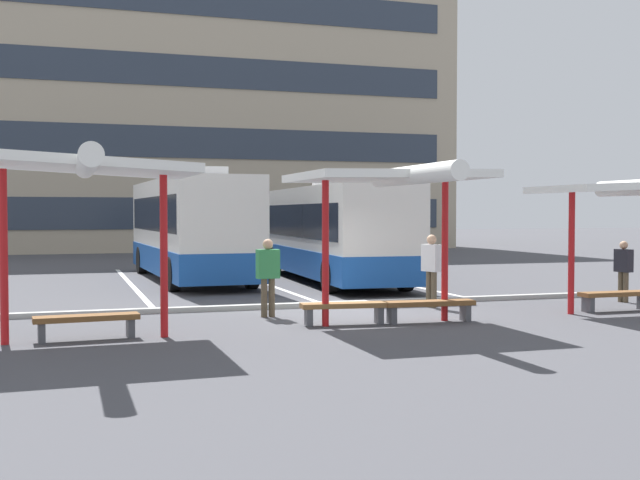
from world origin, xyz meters
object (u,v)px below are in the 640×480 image
object	(u,v)px
waiting_shelter_1	(392,180)
bench_1	(344,308)
waiting_shelter_0	(86,169)
bench_0	(87,321)
waiting_passenger_1	(623,267)
waiting_shelter_2	(630,190)
bench_3	(616,296)
coach_bus_0	(190,229)
waiting_passenger_0	(431,265)
bench_2	(429,306)
waiting_passenger_2	(268,272)
coach_bus_1	(332,234)

from	to	relation	value
waiting_shelter_1	bench_1	distance (m)	2.77
waiting_shelter_0	bench_0	distance (m)	2.71
waiting_shelter_0	waiting_passenger_1	distance (m)	13.54
waiting_shelter_0	waiting_shelter_2	world-z (taller)	waiting_shelter_0
bench_1	bench_3	size ratio (longest dim) A/B	0.98
coach_bus_0	bench_0	world-z (taller)	coach_bus_0
waiting_passenger_0	waiting_passenger_1	distance (m)	5.16
bench_1	waiting_passenger_1	world-z (taller)	waiting_passenger_1
waiting_passenger_1	waiting_shelter_0	bearing A→B (deg)	-169.59
bench_1	waiting_shelter_2	bearing A→B (deg)	-1.86
waiting_passenger_0	waiting_shelter_0	bearing A→B (deg)	-160.14
coach_bus_0	bench_2	xyz separation A→B (m)	(3.17, -11.77, -1.37)
waiting_shelter_1	bench_2	distance (m)	2.75
coach_bus_0	waiting_passenger_2	xyz separation A→B (m)	(0.19, -9.92, -0.72)
bench_2	coach_bus_1	bearing A→B (deg)	82.95
coach_bus_1	waiting_passenger_2	distance (m)	9.11
bench_0	waiting_shelter_1	distance (m)	6.47
waiting_shelter_0	bench_0	size ratio (longest dim) A/B	2.62
bench_3	bench_0	bearing A→B (deg)	-177.03
bench_0	waiting_shelter_0	bearing A→B (deg)	-90.00
coach_bus_1	waiting_passenger_0	world-z (taller)	coach_bus_1
bench_0	waiting_shelter_1	bearing A→B (deg)	0.71
coach_bus_0	waiting_shelter_1	world-z (taller)	coach_bus_0
waiting_shelter_2	bench_3	xyz separation A→B (m)	(0.00, 0.41, -2.44)
waiting_shelter_2	waiting_shelter_1	bearing A→B (deg)	-178.79
waiting_shelter_1	waiting_passenger_0	xyz separation A→B (m)	(2.08, 2.47, -1.91)
waiting_passenger_0	waiting_passenger_2	world-z (taller)	waiting_passenger_0
waiting_shelter_0	bench_2	world-z (taller)	waiting_shelter_0
waiting_shelter_2	bench_0	bearing A→B (deg)	-179.04
waiting_shelter_1	waiting_passenger_0	distance (m)	3.75
waiting_passenger_0	waiting_passenger_2	size ratio (longest dim) A/B	1.03
waiting_shelter_2	waiting_passenger_2	distance (m)	8.34
bench_3	coach_bus_0	bearing A→B (deg)	125.54
coach_bus_0	waiting_passenger_0	size ratio (longest dim) A/B	6.01
coach_bus_1	waiting_passenger_0	distance (m)	7.59
waiting_shelter_1	waiting_passenger_0	size ratio (longest dim) A/B	2.66
coach_bus_1	bench_2	world-z (taller)	coach_bus_1
waiting_passenger_2	waiting_shelter_1	bearing A→B (deg)	-43.69
waiting_shelter_2	waiting_passenger_2	size ratio (longest dim) A/B	2.42
waiting_shelter_0	waiting_shelter_2	xyz separation A→B (m)	(11.78, 0.54, -0.25)
bench_2	waiting_passenger_2	bearing A→B (deg)	148.24
coach_bus_1	waiting_passenger_0	size ratio (longest dim) A/B	6.20
bench_1	bench_2	bearing A→B (deg)	-6.37
waiting_passenger_1	bench_1	bearing A→B (deg)	-168.49
waiting_shelter_1	bench_3	xyz separation A→B (m)	(5.85, 0.54, -2.60)
waiting_shelter_1	coach_bus_0	bearing A→B (deg)	100.80
coach_bus_0	waiting_shelter_2	world-z (taller)	coach_bus_0
waiting_passenger_1	waiting_passenger_2	distance (m)	9.30
waiting_passenger_1	waiting_passenger_0	bearing A→B (deg)	174.71
waiting_shelter_0	waiting_passenger_2	xyz separation A→B (m)	(3.85, 2.41, -2.04)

